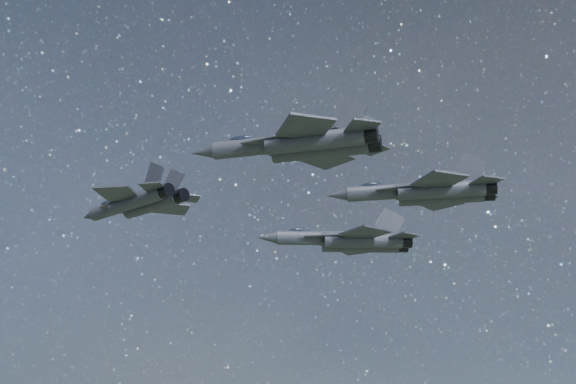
% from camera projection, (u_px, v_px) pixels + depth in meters
% --- Properties ---
extents(jet_lead, '(19.95, 13.36, 5.05)m').
position_uv_depth(jet_lead, '(137.00, 203.00, 82.73)').
color(jet_lead, '#2C2E37').
extents(jet_left, '(19.50, 12.77, 5.03)m').
position_uv_depth(jet_left, '(349.00, 240.00, 82.78)').
color(jet_left, '#2C2E37').
extents(jet_right, '(17.47, 12.23, 4.40)m').
position_uv_depth(jet_right, '(302.00, 144.00, 56.54)').
color(jet_right, '#2C2E37').
extents(jet_slot, '(17.74, 12.22, 4.45)m').
position_uv_depth(jet_slot, '(427.00, 192.00, 67.31)').
color(jet_slot, '#2C2E37').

